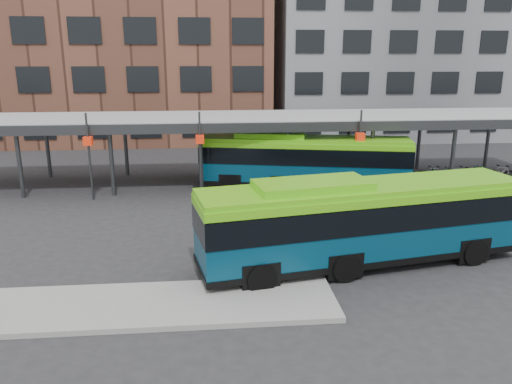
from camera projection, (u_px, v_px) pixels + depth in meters
ground at (277, 264)px, 19.20m from camera, size 120.00×120.00×0.00m
boarding_island at (117, 307)px, 15.81m from camera, size 14.00×3.00×0.18m
canopy at (249, 120)px, 30.49m from camera, size 40.00×6.53×4.80m
building_brick at (125, 18)px, 46.07m from camera, size 26.00×14.00×22.00m
building_grey at (397, 31)px, 48.64m from camera, size 24.00×14.00×20.00m
bus_front at (361, 220)px, 18.77m from camera, size 12.77×4.91×3.45m
bus_rear at (303, 160)px, 29.59m from camera, size 12.52×5.15×3.38m
bike_rack at (457, 173)px, 31.74m from camera, size 6.89×1.37×0.97m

